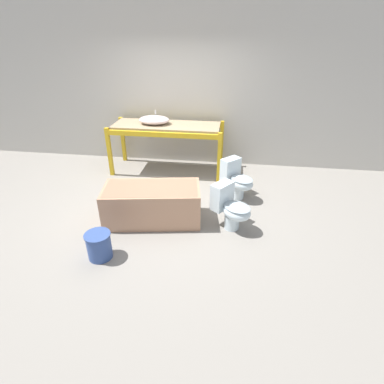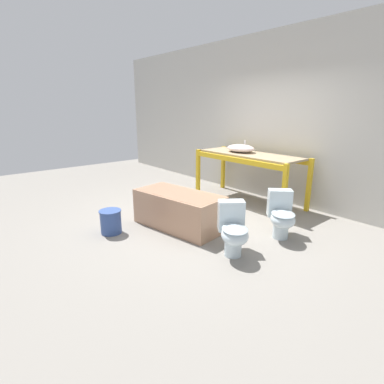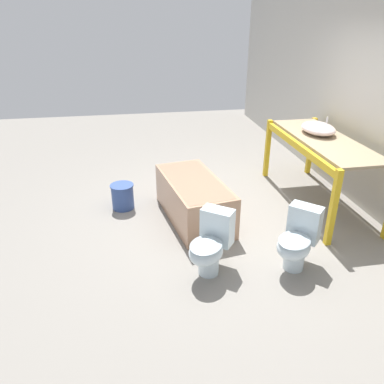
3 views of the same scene
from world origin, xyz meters
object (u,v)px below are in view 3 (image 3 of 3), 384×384
Objects in this scene: sink_basin at (318,128)px; toilet_far at (297,240)px; bathtub_main at (194,197)px; toilet_near at (210,244)px; bucket_white at (123,196)px.

toilet_far is (1.64, -0.96, -0.70)m from sink_basin.
bathtub_main is 2.27× the size of toilet_near.
sink_basin is 0.90× the size of toilet_near.
bathtub_main is 4.24× the size of bucket_white.
bucket_white is at bearing -91.24° from sink_basin.
sink_basin is 0.90× the size of toilet_far.
toilet_near is 0.92m from toilet_far.
toilet_near is 1.87× the size of bucket_white.
sink_basin is 2.54m from toilet_near.
bathtub_main is at bearing -77.98° from sink_basin.
toilet_near is at bearing 28.85° from bucket_white.
toilet_near is 1.00× the size of toilet_far.
sink_basin is at bearing 104.01° from toilet_far.
bathtub_main is at bearing 64.07° from bucket_white.
bathtub_main is 1.53m from toilet_far.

